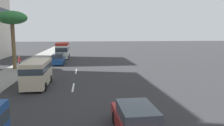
{
  "coord_description": "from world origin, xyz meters",
  "views": [
    {
      "loc": [
        -2.78,
        -0.99,
        4.96
      ],
      "look_at": [
        19.03,
        -3.94,
        1.89
      ],
      "focal_mm": 34.21,
      "sensor_mm": 36.0,
      "label": 1
    }
  ],
  "objects_px": {
    "car_second": "(58,59)",
    "palm_tree": "(12,19)",
    "van_lead": "(37,72)",
    "car_third": "(136,121)",
    "pedestrian_near_lamp": "(19,61)",
    "minibus_fifth": "(63,50)"
  },
  "relations": [
    {
      "from": "car_second",
      "to": "palm_tree",
      "type": "bearing_deg",
      "value": -48.21
    },
    {
      "from": "van_lead",
      "to": "car_second",
      "type": "relative_size",
      "value": 1.12
    },
    {
      "from": "car_third",
      "to": "van_lead",
      "type": "bearing_deg",
      "value": 32.31
    },
    {
      "from": "car_third",
      "to": "pedestrian_near_lamp",
      "type": "xyz_separation_m",
      "value": [
        21.88,
        11.51,
        0.28
      ]
    },
    {
      "from": "van_lead",
      "to": "car_third",
      "type": "distance_m",
      "value": 12.69
    },
    {
      "from": "car_second",
      "to": "minibus_fifth",
      "type": "bearing_deg",
      "value": 179.91
    },
    {
      "from": "van_lead",
      "to": "car_second",
      "type": "distance_m",
      "value": 14.67
    },
    {
      "from": "car_second",
      "to": "palm_tree",
      "type": "relative_size",
      "value": 0.62
    },
    {
      "from": "minibus_fifth",
      "to": "palm_tree",
      "type": "xyz_separation_m",
      "value": [
        -12.92,
        5.28,
        5.11
      ]
    },
    {
      "from": "minibus_fifth",
      "to": "palm_tree",
      "type": "distance_m",
      "value": 14.86
    },
    {
      "from": "pedestrian_near_lamp",
      "to": "palm_tree",
      "type": "bearing_deg",
      "value": -49.62
    },
    {
      "from": "minibus_fifth",
      "to": "pedestrian_near_lamp",
      "type": "distance_m",
      "value": 12.74
    },
    {
      "from": "car_third",
      "to": "pedestrian_near_lamp",
      "type": "distance_m",
      "value": 24.72
    },
    {
      "from": "car_second",
      "to": "pedestrian_near_lamp",
      "type": "bearing_deg",
      "value": -55.02
    },
    {
      "from": "van_lead",
      "to": "minibus_fifth",
      "type": "xyz_separation_m",
      "value": [
        22.87,
        -0.26,
        0.31
      ]
    },
    {
      "from": "car_third",
      "to": "minibus_fifth",
      "type": "relative_size",
      "value": 0.72
    },
    {
      "from": "palm_tree",
      "to": "minibus_fifth",
      "type": "bearing_deg",
      "value": -22.23
    },
    {
      "from": "car_second",
      "to": "car_third",
      "type": "relative_size",
      "value": 1.01
    },
    {
      "from": "car_third",
      "to": "minibus_fifth",
      "type": "distance_m",
      "value": 34.22
    },
    {
      "from": "van_lead",
      "to": "minibus_fifth",
      "type": "relative_size",
      "value": 0.82
    },
    {
      "from": "car_second",
      "to": "car_third",
      "type": "height_order",
      "value": "car_second"
    },
    {
      "from": "van_lead",
      "to": "car_second",
      "type": "height_order",
      "value": "van_lead"
    }
  ]
}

